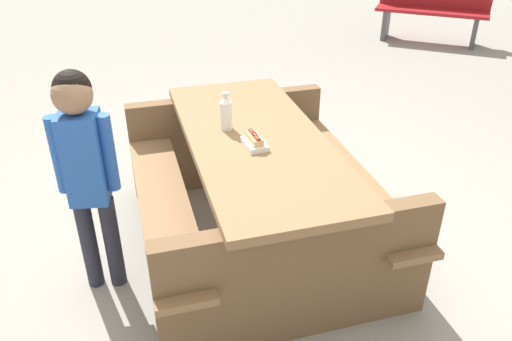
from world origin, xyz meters
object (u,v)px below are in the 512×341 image
at_px(soda_bottle, 226,112).
at_px(hotdog_tray, 255,141).
at_px(picnic_table, 256,182).
at_px(child_in_coat, 85,159).
at_px(park_bench_mid, 432,9).

bearing_deg(soda_bottle, hotdog_tray, 17.40).
relative_size(picnic_table, child_in_coat, 1.48).
bearing_deg(picnic_table, hotdog_tray, -22.70).
height_order(picnic_table, park_bench_mid, park_bench_mid).
relative_size(hotdog_tray, park_bench_mid, 0.13).
relative_size(soda_bottle, hotdog_tray, 1.26).
distance_m(hotdog_tray, park_bench_mid, 5.37).
distance_m(picnic_table, child_in_coat, 1.01).
xyz_separation_m(picnic_table, soda_bottle, (-0.15, -0.13, 0.41)).
bearing_deg(child_in_coat, soda_bottle, 105.97).
bearing_deg(park_bench_mid, child_in_coat, -52.65).
distance_m(soda_bottle, child_in_coat, 0.84).
height_order(hotdog_tray, child_in_coat, child_in_coat).
distance_m(child_in_coat, park_bench_mid, 6.02).
bearing_deg(park_bench_mid, picnic_table, -47.11).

